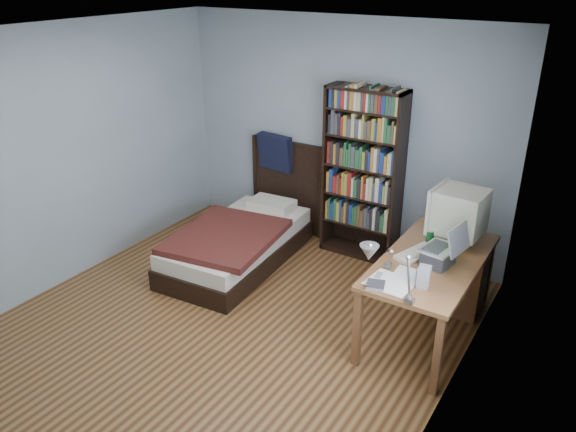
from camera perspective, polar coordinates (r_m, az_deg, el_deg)
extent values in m
plane|color=#4E2C17|center=(5.11, -6.41, -11.34)|extent=(4.20, 4.20, 0.00)
plane|color=white|center=(4.18, -8.07, 17.73)|extent=(4.20, 4.20, 0.00)
cube|color=#86969D|center=(6.16, 5.26, 8.10)|extent=(3.80, 0.04, 2.50)
cube|color=#86969D|center=(5.83, -21.94, 5.44)|extent=(0.04, 4.20, 2.50)
cube|color=#86969D|center=(3.70, 16.52, -4.39)|extent=(0.04, 4.20, 2.50)
cube|color=white|center=(3.48, 16.00, -2.49)|extent=(0.01, 1.14, 1.14)
cube|color=white|center=(3.48, 15.91, -2.46)|extent=(0.01, 1.00, 1.00)
cube|color=brown|center=(4.81, 14.43, -4.45)|extent=(0.75, 1.51, 0.04)
cube|color=brown|center=(4.53, 7.05, -11.19)|extent=(0.06, 0.06, 0.69)
cube|color=brown|center=(4.36, 14.97, -13.55)|extent=(0.06, 0.06, 0.69)
cube|color=brown|center=(5.66, 13.25, -3.93)|extent=(0.06, 0.06, 0.69)
cube|color=brown|center=(5.53, 19.60, -5.52)|extent=(0.06, 0.06, 0.69)
cube|color=brown|center=(5.44, 15.86, -5.48)|extent=(0.69, 0.40, 0.68)
cube|color=#BFB89E|center=(5.16, 16.36, -2.20)|extent=(0.28, 0.24, 0.03)
cylinder|color=#BFB89E|center=(5.14, 16.42, -1.75)|extent=(0.10, 0.10, 0.06)
cube|color=#BFB89E|center=(5.04, 17.04, 0.46)|extent=(0.43, 0.41, 0.39)
cube|color=#B7B098|center=(5.09, 14.86, 0.96)|extent=(0.06, 0.41, 0.41)
cube|color=#457BFA|center=(5.09, 14.70, 1.00)|extent=(0.03, 0.31, 0.26)
cube|color=#2D2D30|center=(4.69, 14.98, -4.06)|extent=(0.24, 0.27, 0.14)
cube|color=#B7B7BC|center=(4.66, 15.08, -3.19)|extent=(0.28, 0.34, 0.02)
cube|color=#2D2D30|center=(4.66, 14.86, -3.02)|extent=(0.19, 0.26, 0.00)
cube|color=#B7B7BC|center=(4.57, 16.95, -2.32)|extent=(0.12, 0.31, 0.22)
cube|color=#0CBF26|center=(4.57, 16.82, -2.29)|extent=(0.09, 0.26, 0.17)
cube|color=#99999E|center=(4.16, 12.23, -8.42)|extent=(0.06, 0.05, 0.04)
cylinder|color=#99999E|center=(4.00, 12.18, -6.21)|extent=(0.02, 0.15, 0.40)
cylinder|color=#99999E|center=(3.70, 10.27, -3.55)|extent=(0.17, 0.33, 0.20)
cone|color=#99999E|center=(3.57, 8.24, -3.71)|extent=(0.13, 0.13, 0.10)
cube|color=#B7B098|center=(4.82, 12.92, -3.75)|extent=(0.29, 0.44, 0.04)
cube|color=gray|center=(4.34, 13.63, -6.04)|extent=(0.10, 0.10, 0.18)
cylinder|color=#073816|center=(5.02, 14.20, -2.11)|extent=(0.07, 0.07, 0.13)
ellipsoid|color=silver|center=(5.07, 15.41, -2.54)|extent=(0.06, 0.10, 0.03)
cube|color=#B7B7BC|center=(4.60, 10.17, -5.00)|extent=(0.07, 0.11, 0.02)
cube|color=gray|center=(4.45, 9.19, -5.99)|extent=(0.06, 0.10, 0.02)
cube|color=gray|center=(4.31, 8.90, -6.97)|extent=(0.17, 0.17, 0.03)
cube|color=black|center=(6.14, 4.21, 4.86)|extent=(0.03, 0.30, 1.84)
cube|color=black|center=(5.84, 11.14, 3.38)|extent=(0.03, 0.30, 1.84)
cube|color=black|center=(5.73, 8.10, 12.68)|extent=(0.83, 0.30, 0.03)
cube|color=black|center=(6.34, 7.15, -3.44)|extent=(0.83, 0.30, 0.06)
cube|color=black|center=(6.10, 8.15, 4.52)|extent=(0.83, 0.02, 1.84)
cube|color=olive|center=(5.95, 7.53, 4.36)|extent=(0.75, 0.22, 1.64)
cube|color=black|center=(6.08, -5.09, -3.74)|extent=(1.04, 1.88, 0.22)
cube|color=silver|center=(6.00, -5.15, -2.14)|extent=(0.99, 1.82, 0.16)
cube|color=maroon|center=(5.77, -6.31, -2.08)|extent=(1.13, 1.31, 0.07)
cube|color=silver|center=(6.43, -1.67, 1.11)|extent=(0.52, 0.35, 0.12)
cube|color=black|center=(6.65, 0.00, 3.07)|extent=(0.97, 0.05, 1.10)
cylinder|color=black|center=(6.88, -3.31, 3.75)|extent=(0.06, 0.06, 1.10)
cylinder|color=black|center=(6.42, 3.34, 2.23)|extent=(0.06, 0.06, 1.10)
cube|color=black|center=(6.57, -1.26, 6.50)|extent=(0.46, 0.20, 0.43)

